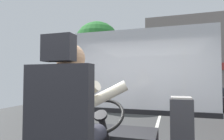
# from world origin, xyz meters

# --- Properties ---
(ground) EXTENTS (18.00, 44.00, 0.06)m
(ground) POSITION_xyz_m (0.00, 8.80, -0.02)
(ground) COLOR #393939
(bus_driver) EXTENTS (0.77, 0.54, 0.83)m
(bus_driver) POSITION_xyz_m (-0.22, -0.33, 1.53)
(bus_driver) COLOR #282833
(bus_driver) RESTS_ON driver_seat
(fare_box) EXTENTS (0.25, 0.23, 0.87)m
(fare_box) POSITION_xyz_m (0.61, 0.66, 1.13)
(fare_box) COLOR #333338
(fare_box) RESTS_ON bus_floor
(windshield_panel) EXTENTS (2.50, 0.08, 1.48)m
(windshield_panel) POSITION_xyz_m (0.00, 1.62, 1.75)
(windshield_panel) COLOR silver
(street_tree) EXTENTS (2.89, 2.89, 5.37)m
(street_tree) POSITION_xyz_m (-3.91, 9.48, 3.89)
(street_tree) COLOR #4C3828
(street_tree) RESTS_ON ground
(shop_building) EXTENTS (13.86, 5.08, 7.46)m
(shop_building) POSITION_xyz_m (5.23, 18.54, 3.73)
(shop_building) COLOR gray
(shop_building) RESTS_ON ground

